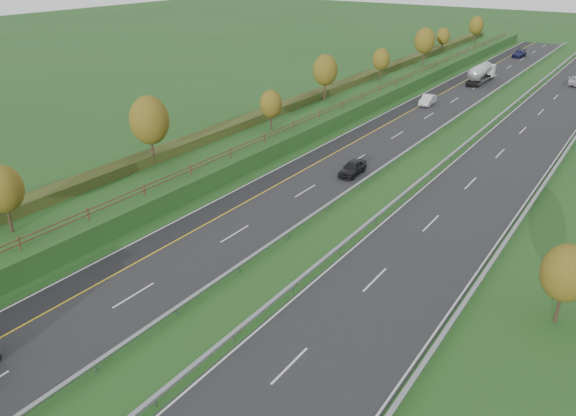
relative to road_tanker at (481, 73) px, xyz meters
The scene contains 17 objects.
ground 45.51m from the road_tanker, 80.63° to the right, with size 400.00×400.00×0.00m, color #1E4C1B.
near_carriageway 39.92m from the road_tanker, 90.86° to the right, with size 10.50×200.00×0.04m, color black.
far_carriageway 42.96m from the road_tanker, 68.26° to the right, with size 10.50×200.00×0.04m, color black.
hard_shoulder 40.15m from the road_tanker, 96.23° to the right, with size 3.00×200.00×0.04m, color black.
lane_markings 40.45m from the road_tanker, 81.75° to the right, with size 26.75×200.00×0.01m.
embankment_left 42.13m from the road_tanker, 108.84° to the right, with size 12.00×200.00×2.00m, color #1E4C1B.
hedge_left 42.82m from the road_tanker, 111.37° to the right, with size 2.20×180.00×1.10m, color #2C3B18.
fence_left 41.30m from the road_tanker, 102.73° to the right, with size 0.12×189.06×1.20m.
median_barrier_near 40.21m from the road_tanker, 82.71° to the right, with size 0.32×200.00×0.71m.
median_barrier_far 41.17m from the road_tanker, 75.65° to the right, with size 0.32×200.00×0.71m.
outer_barrier_far 45.41m from the road_tanker, 61.44° to the right, with size 0.32×200.00×0.71m.
trees_left 45.44m from the road_tanker, 107.03° to the right, with size 6.64×164.30×7.66m.
road_tanker is the anchor object (origin of this frame).
car_dark_near 57.78m from the road_tanker, 87.51° to the right, with size 1.87×4.66×1.59m, color black.
car_silver_mid 22.58m from the road_tanker, 95.32° to the right, with size 1.74×4.98×1.64m, color silver.
car_small_far 33.64m from the road_tanker, 91.24° to the left, with size 2.27×5.58×1.62m, color #141640.
car_oncoming 17.59m from the road_tanker, 26.13° to the left, with size 2.69×5.84×1.62m, color silver.
Camera 1 is at (30.46, -11.86, 23.45)m, focal length 35.00 mm.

